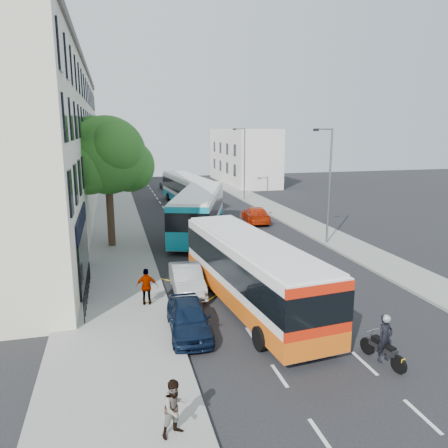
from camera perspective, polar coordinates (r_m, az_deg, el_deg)
ground at (r=19.18m, az=13.01°, el=-12.93°), size 120.00×120.00×0.00m
pavement_left at (r=31.33m, az=-14.38°, el=-2.85°), size 5.00×70.00×0.15m
pavement_right at (r=35.08m, az=12.72°, el=-1.14°), size 3.00×70.00×0.15m
terrace_main at (r=40.20m, az=-22.96°, el=9.52°), size 8.30×45.00×13.50m
terrace_far at (r=70.58m, az=-19.36°, el=9.19°), size 8.00×20.00×10.00m
building_right at (r=66.28m, az=2.50°, el=8.84°), size 6.00×18.00×8.00m
street_tree at (r=30.30m, az=-15.03°, el=8.55°), size 6.30×5.70×8.80m
lamp_near at (r=31.09m, az=13.47°, el=5.62°), size 1.45×0.15×8.00m
lamp_far at (r=49.57m, az=2.58°, el=8.35°), size 1.45×0.15×8.00m
railings at (r=21.91m, az=-17.45°, el=-7.89°), size 0.08×5.60×1.14m
bus_near at (r=20.03m, az=3.56°, el=-6.27°), size 3.83×11.69×3.23m
bus_mid at (r=33.56m, az=-3.31°, el=1.59°), size 6.55×12.57×3.46m
bus_far at (r=47.22m, az=-4.96°, el=4.52°), size 3.75×11.49×3.17m
motorbike at (r=16.70m, az=20.19°, el=-14.12°), size 0.75×2.04×1.83m
parked_car_blue at (r=17.93m, az=-4.64°, el=-12.09°), size 1.82×4.09×1.37m
parked_car_silver at (r=22.18m, az=-4.88°, el=-7.20°), size 1.56×4.18×1.37m
red_hatchback at (r=38.42m, az=4.16°, el=1.24°), size 2.51×4.97×1.38m
distant_car_grey at (r=59.53m, az=-7.08°, el=5.11°), size 2.46×4.81×1.30m
distant_car_silver at (r=55.29m, az=-2.91°, el=4.65°), size 2.04×4.09×1.34m
distant_car_dark at (r=62.38m, az=-4.43°, el=5.57°), size 1.75×4.47×1.45m
pedestrian_near at (r=12.47m, az=-6.39°, el=-22.76°), size 0.95×0.86×1.58m
pedestrian_far at (r=20.49m, az=-10.06°, el=-8.05°), size 1.05×0.54×1.72m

